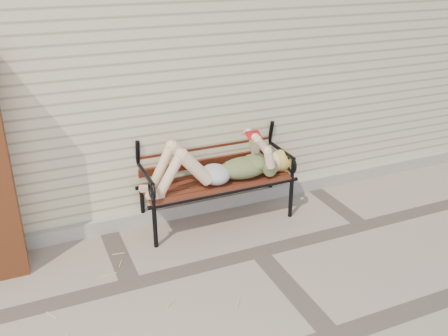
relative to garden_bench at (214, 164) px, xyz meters
name	(u,v)px	position (x,y,z in m)	size (l,w,h in m)	color
ground	(258,252)	(0.12, -0.83, -0.62)	(80.00, 80.00, 0.00)	gray
house_wall	(160,44)	(0.12, 2.17, 0.88)	(8.00, 4.00, 3.00)	beige
foundation_strip	(219,202)	(0.12, 0.14, -0.55)	(8.00, 0.10, 0.15)	#ADA59C
garden_bench	(214,164)	(0.00, 0.00, 0.00)	(1.72, 0.69, 1.11)	black
reading_woman	(220,165)	(0.01, -0.14, 0.04)	(1.62, 0.37, 0.51)	#0A3247
straw_scatter	(103,313)	(-1.43, -1.12, -0.62)	(2.58, 1.54, 0.01)	tan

